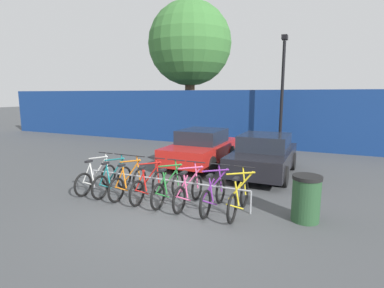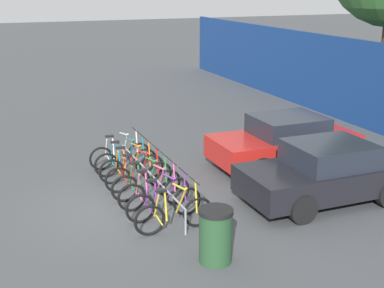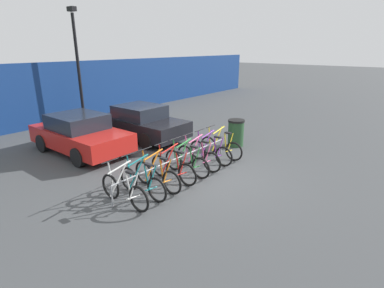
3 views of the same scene
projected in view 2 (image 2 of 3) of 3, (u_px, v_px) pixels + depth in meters
ground_plane at (129, 207)px, 12.10m from camera, size 120.00×120.00×0.00m
bike_rack at (149, 174)px, 12.73m from camera, size 4.75×0.04×0.57m
bicycle_white at (120, 155)px, 14.57m from camera, size 0.68×1.71×1.05m
bicycle_teal at (126, 161)px, 14.06m from camera, size 0.68×1.71×1.05m
bicycle_orange at (132, 167)px, 13.58m from camera, size 0.68×1.71×1.05m
bicycle_red at (139, 175)px, 13.02m from camera, size 0.68×1.71×1.05m
bicycle_green at (147, 184)px, 12.49m from camera, size 0.68×1.71×1.05m
bicycle_pink at (154, 192)px, 11.98m from camera, size 0.68×1.71×1.05m
bicycle_purple at (164, 203)px, 11.40m from camera, size 0.68×1.71×1.05m
bicycle_yellow at (174, 214)px, 10.85m from camera, size 0.68×1.71×1.05m
car_red at (285, 141)px, 14.70m from camera, size 1.91×4.04×1.40m
car_black at (326, 173)px, 12.29m from camera, size 1.91×3.94×1.40m
trash_bin at (216, 235)px, 9.63m from camera, size 0.63×0.63×1.03m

